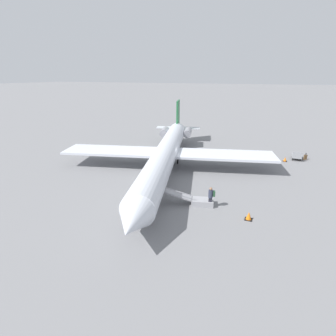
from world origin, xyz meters
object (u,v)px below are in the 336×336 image
(passenger, at_px, (211,196))
(suitcase, at_px, (305,157))
(airplane_main, at_px, (167,152))
(boarding_stairs, at_px, (197,200))
(luggage_cart, at_px, (297,156))

(passenger, distance_m, suitcase, 18.86)
(passenger, relative_size, suitcase, 1.98)
(airplane_main, relative_size, boarding_stairs, 7.57)
(airplane_main, relative_size, passenger, 18.00)
(passenger, xyz_separation_m, luggage_cart, (-16.68, 7.23, -0.54))
(luggage_cart, bearing_deg, airplane_main, -55.21)
(boarding_stairs, xyz_separation_m, passenger, (0.01, 1.11, 0.64))
(airplane_main, height_order, boarding_stairs, airplane_main)
(passenger, distance_m, luggage_cart, 18.19)
(boarding_stairs, xyz_separation_m, suitcase, (-16.93, 9.38, -0.04))
(airplane_main, relative_size, luggage_cart, 14.03)
(boarding_stairs, bearing_deg, suitcase, -133.27)
(boarding_stairs, xyz_separation_m, luggage_cart, (-16.67, 8.34, 0.09))
(passenger, height_order, suitcase, passenger)
(passenger, relative_size, luggage_cart, 0.78)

